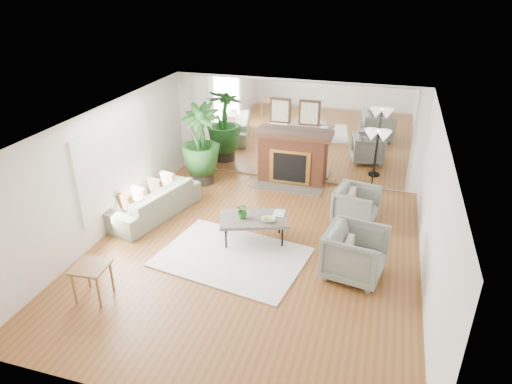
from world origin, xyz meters
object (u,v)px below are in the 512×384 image
(coffee_table, at_px, (254,220))
(sofa, at_px, (153,201))
(armchair_back, at_px, (356,205))
(side_table, at_px, (91,271))
(floor_lamp, at_px, (377,142))
(armchair_front, at_px, (355,253))
(fireplace, at_px, (292,158))
(potted_ficus, at_px, (201,142))

(coffee_table, distance_m, sofa, 2.38)
(armchair_back, bearing_deg, side_table, 145.39)
(sofa, relative_size, floor_lamp, 1.27)
(armchair_front, height_order, side_table, armchair_front)
(sofa, bearing_deg, armchair_front, 91.86)
(coffee_table, relative_size, armchair_front, 1.48)
(fireplace, distance_m, side_table, 5.61)
(coffee_table, xyz_separation_m, sofa, (-2.35, 0.39, -0.14))
(fireplace, height_order, side_table, fireplace)
(sofa, distance_m, side_table, 2.78)
(armchair_front, height_order, potted_ficus, potted_ficus)
(armchair_front, distance_m, potted_ficus, 4.92)
(floor_lamp, bearing_deg, coffee_table, -133.23)
(fireplace, bearing_deg, floor_lamp, -18.92)
(armchair_back, bearing_deg, floor_lamp, -4.36)
(sofa, bearing_deg, floor_lamp, 126.79)
(coffee_table, bearing_deg, potted_ficus, 131.56)
(coffee_table, bearing_deg, armchair_front, -16.47)
(fireplace, xyz_separation_m, potted_ficus, (-2.10, -0.61, 0.39))
(fireplace, bearing_deg, sofa, -134.78)
(coffee_table, xyz_separation_m, potted_ficus, (-2.00, 2.25, 0.59))
(fireplace, height_order, floor_lamp, fireplace)
(potted_ficus, xyz_separation_m, floor_lamp, (4.06, -0.06, 0.44))
(armchair_back, height_order, potted_ficus, potted_ficus)
(fireplace, distance_m, floor_lamp, 2.23)
(armchair_front, distance_m, side_table, 4.31)
(fireplace, distance_m, armchair_front, 3.93)
(armchair_front, bearing_deg, armchair_back, 14.47)
(fireplace, relative_size, coffee_table, 1.42)
(side_table, bearing_deg, sofa, 98.11)
(armchair_back, distance_m, side_table, 5.27)
(coffee_table, relative_size, sofa, 0.65)
(side_table, bearing_deg, potted_ficus, 90.54)
(sofa, xyz_separation_m, armchair_back, (4.17, 0.93, 0.06))
(fireplace, xyz_separation_m, floor_lamp, (1.96, -0.67, 0.83))
(fireplace, xyz_separation_m, sofa, (-2.45, -2.47, -0.34))
(coffee_table, xyz_separation_m, armchair_front, (1.97, -0.58, -0.02))
(fireplace, bearing_deg, armchair_back, -41.86)
(sofa, relative_size, potted_ficus, 1.12)
(coffee_table, bearing_deg, side_table, -129.71)
(armchair_back, xyz_separation_m, side_table, (-3.78, -3.68, 0.12))
(side_table, bearing_deg, coffee_table, 50.29)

